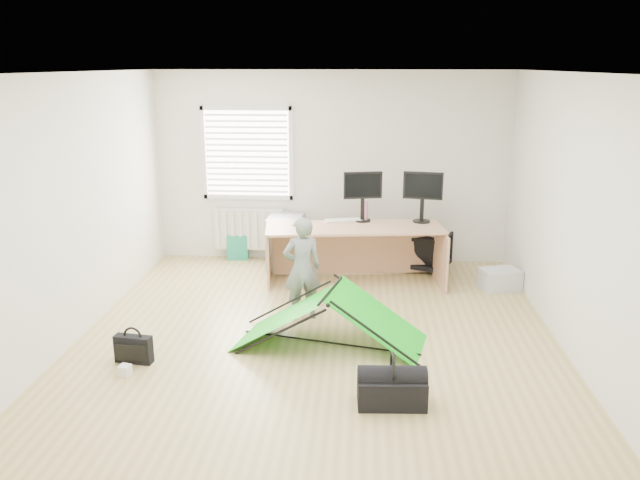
# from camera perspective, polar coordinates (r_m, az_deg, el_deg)

# --- Properties ---
(ground) EXTENTS (5.50, 5.50, 0.00)m
(ground) POSITION_cam_1_polar(r_m,az_deg,el_deg) (6.65, -0.24, -8.84)
(ground) COLOR tan
(ground) RESTS_ON ground
(back_wall) EXTENTS (5.00, 0.02, 2.70)m
(back_wall) POSITION_cam_1_polar(r_m,az_deg,el_deg) (8.91, 1.07, 6.61)
(back_wall) COLOR silver
(back_wall) RESTS_ON ground
(window) EXTENTS (1.20, 0.06, 1.20)m
(window) POSITION_cam_1_polar(r_m,az_deg,el_deg) (8.98, -6.68, 7.87)
(window) COLOR silver
(window) RESTS_ON back_wall
(radiator) EXTENTS (1.00, 0.12, 0.60)m
(radiator) POSITION_cam_1_polar(r_m,az_deg,el_deg) (9.16, -6.51, 1.00)
(radiator) COLOR silver
(radiator) RESTS_ON back_wall
(desk) EXTENTS (2.33, 0.99, 0.77)m
(desk) POSITION_cam_1_polar(r_m,az_deg,el_deg) (8.08, 3.12, -1.41)
(desk) COLOR tan
(desk) RESTS_ON ground
(filing_cabinet) EXTENTS (0.50, 0.65, 0.72)m
(filing_cabinet) POSITION_cam_1_polar(r_m,az_deg,el_deg) (8.83, -3.13, -0.08)
(filing_cabinet) COLOR #9A9E9F
(filing_cabinet) RESTS_ON ground
(monitor_left) EXTENTS (0.52, 0.21, 0.48)m
(monitor_left) POSITION_cam_1_polar(r_m,az_deg,el_deg) (8.21, 3.91, 3.39)
(monitor_left) COLOR black
(monitor_left) RESTS_ON desk
(monitor_right) EXTENTS (0.52, 0.19, 0.49)m
(monitor_right) POSITION_cam_1_polar(r_m,az_deg,el_deg) (8.25, 9.32, 3.29)
(monitor_right) COLOR black
(monitor_right) RESTS_ON desk
(keyboard) EXTENTS (0.51, 0.28, 0.02)m
(keyboard) POSITION_cam_1_polar(r_m,az_deg,el_deg) (8.24, 2.15, 1.81)
(keyboard) COLOR beige
(keyboard) RESTS_ON desk
(thermos) EXTENTS (0.09, 0.09, 0.26)m
(thermos) POSITION_cam_1_polar(r_m,az_deg,el_deg) (8.26, 4.17, 2.64)
(thermos) COLOR #AA5F7E
(thermos) RESTS_ON desk
(office_chair) EXTENTS (0.76, 0.77, 0.54)m
(office_chair) POSITION_cam_1_polar(r_m,az_deg,el_deg) (8.78, 9.75, -1.01)
(office_chair) COLOR black
(office_chair) RESTS_ON ground
(person) EXTENTS (0.49, 0.40, 1.18)m
(person) POSITION_cam_1_polar(r_m,az_deg,el_deg) (6.92, -1.64, -2.61)
(person) COLOR slate
(person) RESTS_ON ground
(kite) EXTENTS (2.02, 1.23, 0.58)m
(kite) POSITION_cam_1_polar(r_m,az_deg,el_deg) (6.38, 0.93, -7.12)
(kite) COLOR #11B915
(kite) RESTS_ON ground
(storage_crate) EXTENTS (0.55, 0.46, 0.26)m
(storage_crate) POSITION_cam_1_polar(r_m,az_deg,el_deg) (8.27, 16.12, -3.47)
(storage_crate) COLOR silver
(storage_crate) RESTS_ON ground
(tote_bag) EXTENTS (0.32, 0.16, 0.36)m
(tote_bag) POSITION_cam_1_polar(r_m,az_deg,el_deg) (9.23, -7.54, -0.65)
(tote_bag) COLOR #1E8E71
(tote_bag) RESTS_ON ground
(laptop_bag) EXTENTS (0.38, 0.16, 0.27)m
(laptop_bag) POSITION_cam_1_polar(r_m,az_deg,el_deg) (6.33, -16.67, -9.53)
(laptop_bag) COLOR black
(laptop_bag) RESTS_ON ground
(white_box) EXTENTS (0.12, 0.12, 0.10)m
(white_box) POSITION_cam_1_polar(r_m,az_deg,el_deg) (6.15, -17.42, -11.30)
(white_box) COLOR silver
(white_box) RESTS_ON ground
(duffel_bag) EXTENTS (0.59, 0.32, 0.25)m
(duffel_bag) POSITION_cam_1_polar(r_m,az_deg,el_deg) (5.42, 6.57, -13.58)
(duffel_bag) COLOR black
(duffel_bag) RESTS_ON ground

